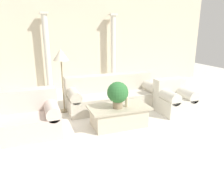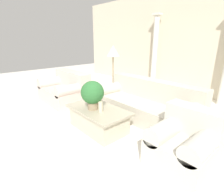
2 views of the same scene
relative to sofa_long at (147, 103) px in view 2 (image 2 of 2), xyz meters
name	(u,v)px [view 2 (image 2 of 2)]	position (x,y,z in m)	size (l,w,h in m)	color
ground_plane	(116,121)	(-0.29, -0.67, -0.33)	(16.00, 16.00, 0.00)	silver
wall_back	(192,43)	(-0.29, 2.46, 1.27)	(10.00, 0.06, 3.20)	beige
sofa_long	(147,103)	(0.00, 0.00, 0.00)	(2.36, 0.93, 0.84)	beige
loveseat	(66,90)	(-2.19, -0.85, 0.01)	(1.41, 0.93, 0.84)	beige
coffee_table	(98,119)	(-0.28, -1.16, -0.11)	(1.26, 0.72, 0.43)	beige
potted_plant	(92,93)	(-0.33, -1.24, 0.41)	(0.43, 0.43, 0.55)	#937F60
pillar_candle	(101,107)	(-0.12, -1.22, 0.20)	(0.08, 0.08, 0.20)	beige
floor_lamp	(113,54)	(-1.24, 0.10, 1.00)	(0.37, 0.37, 1.55)	gray
column_left	(155,52)	(-1.40, 2.16, 0.94)	(0.25, 0.25, 2.50)	silver
armchair	(185,141)	(1.32, -0.85, 0.01)	(0.79, 0.83, 0.80)	beige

